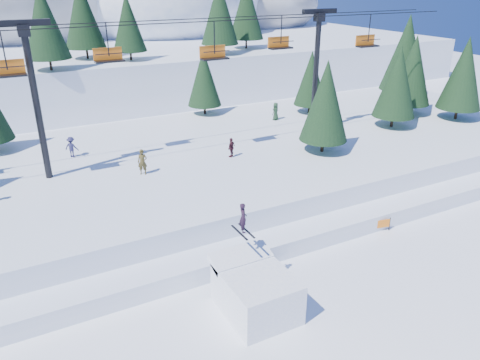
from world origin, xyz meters
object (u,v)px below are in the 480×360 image
chairlift (186,64)px  banner_near (370,226)px  jump_kicker (255,290)px  banner_far (377,209)px

chairlift → banner_near: bearing=-61.4°
banner_near → jump_kicker: bearing=-162.9°
jump_kicker → banner_far: (12.29, 4.74, -0.62)m
banner_near → banner_far: bearing=37.7°
jump_kicker → banner_far: 13.19m
banner_near → banner_far: 2.63m
jump_kicker → banner_near: 10.70m
banner_near → banner_far: size_ratio=1.02×
banner_far → banner_near: bearing=-142.3°
jump_kicker → banner_far: bearing=21.1°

